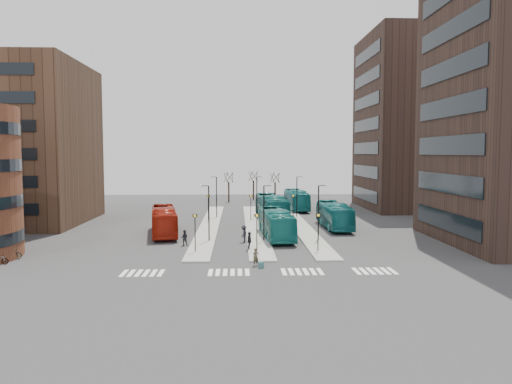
{
  "coord_description": "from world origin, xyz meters",
  "views": [
    {
      "loc": [
        -0.27,
        -36.04,
        9.73
      ],
      "look_at": [
        1.96,
        23.85,
        5.0
      ],
      "focal_mm": 35.0,
      "sensor_mm": 36.0,
      "label": 1
    }
  ],
  "objects_px": {
    "suitcase": "(261,265)",
    "teal_bus_d": "(296,200)",
    "commuter_c": "(244,234)",
    "red_bus": "(164,221)",
    "bicycle_far": "(11,254)",
    "commuter_a": "(184,238)",
    "teal_bus_a": "(276,224)",
    "traveller": "(256,257)",
    "teal_bus_c": "(334,215)",
    "teal_bus_b": "(271,208)",
    "commuter_b": "(249,241)"
  },
  "relations": [
    {
      "from": "suitcase",
      "to": "teal_bus_c",
      "type": "xyz_separation_m",
      "value": [
        10.54,
        22.19,
        1.38
      ]
    },
    {
      "from": "commuter_b",
      "to": "commuter_a",
      "type": "bearing_deg",
      "value": 59.82
    },
    {
      "from": "suitcase",
      "to": "teal_bus_a",
      "type": "bearing_deg",
      "value": 64.23
    },
    {
      "from": "teal_bus_a",
      "to": "red_bus",
      "type": "bearing_deg",
      "value": 164.25
    },
    {
      "from": "teal_bus_b",
      "to": "commuter_b",
      "type": "relative_size",
      "value": 7.01
    },
    {
      "from": "commuter_c",
      "to": "suitcase",
      "type": "bearing_deg",
      "value": 24.02
    },
    {
      "from": "teal_bus_c",
      "to": "commuter_b",
      "type": "relative_size",
      "value": 6.33
    },
    {
      "from": "bicycle_far",
      "to": "commuter_c",
      "type": "bearing_deg",
      "value": -75.52
    },
    {
      "from": "suitcase",
      "to": "teal_bus_c",
      "type": "distance_m",
      "value": 24.61
    },
    {
      "from": "commuter_b",
      "to": "commuter_c",
      "type": "bearing_deg",
      "value": -1.25
    },
    {
      "from": "commuter_a",
      "to": "bicycle_far",
      "type": "bearing_deg",
      "value": 20.65
    },
    {
      "from": "traveller",
      "to": "bicycle_far",
      "type": "distance_m",
      "value": 22.57
    },
    {
      "from": "red_bus",
      "to": "teal_bus_a",
      "type": "bearing_deg",
      "value": -21.42
    },
    {
      "from": "traveller",
      "to": "bicycle_far",
      "type": "relative_size",
      "value": 0.84
    },
    {
      "from": "teal_bus_c",
      "to": "suitcase",
      "type": "bearing_deg",
      "value": -115.95
    },
    {
      "from": "suitcase",
      "to": "teal_bus_c",
      "type": "height_order",
      "value": "teal_bus_c"
    },
    {
      "from": "suitcase",
      "to": "teal_bus_b",
      "type": "relative_size",
      "value": 0.04
    },
    {
      "from": "traveller",
      "to": "teal_bus_c",
      "type": "bearing_deg",
      "value": 37.7
    },
    {
      "from": "teal_bus_c",
      "to": "teal_bus_d",
      "type": "distance_m",
      "value": 20.84
    },
    {
      "from": "commuter_b",
      "to": "bicycle_far",
      "type": "height_order",
      "value": "commuter_b"
    },
    {
      "from": "teal_bus_a",
      "to": "commuter_c",
      "type": "distance_m",
      "value": 4.55
    },
    {
      "from": "teal_bus_c",
      "to": "commuter_c",
      "type": "bearing_deg",
      "value": -140.72
    },
    {
      "from": "teal_bus_b",
      "to": "suitcase",
      "type": "bearing_deg",
      "value": -100.89
    },
    {
      "from": "teal_bus_c",
      "to": "traveller",
      "type": "relative_size",
      "value": 7.63
    },
    {
      "from": "commuter_b",
      "to": "commuter_c",
      "type": "relative_size",
      "value": 1.01
    },
    {
      "from": "teal_bus_c",
      "to": "commuter_c",
      "type": "xyz_separation_m",
      "value": [
        -11.84,
        -9.87,
        -0.72
      ]
    },
    {
      "from": "teal_bus_d",
      "to": "bicycle_far",
      "type": "relative_size",
      "value": 6.58
    },
    {
      "from": "traveller",
      "to": "commuter_b",
      "type": "bearing_deg",
      "value": 67.89
    },
    {
      "from": "teal_bus_a",
      "to": "commuter_c",
      "type": "relative_size",
      "value": 6.43
    },
    {
      "from": "commuter_a",
      "to": "commuter_c",
      "type": "bearing_deg",
      "value": -166.61
    },
    {
      "from": "commuter_c",
      "to": "red_bus",
      "type": "bearing_deg",
      "value": -101.3
    },
    {
      "from": "teal_bus_c",
      "to": "commuter_b",
      "type": "bearing_deg",
      "value": -128.7
    },
    {
      "from": "teal_bus_a",
      "to": "teal_bus_d",
      "type": "relative_size",
      "value": 0.97
    },
    {
      "from": "teal_bus_c",
      "to": "teal_bus_d",
      "type": "height_order",
      "value": "teal_bus_d"
    },
    {
      "from": "red_bus",
      "to": "traveller",
      "type": "height_order",
      "value": "red_bus"
    },
    {
      "from": "commuter_a",
      "to": "commuter_c",
      "type": "height_order",
      "value": "commuter_c"
    },
    {
      "from": "commuter_c",
      "to": "commuter_a",
      "type": "bearing_deg",
      "value": -56.63
    },
    {
      "from": "teal_bus_b",
      "to": "teal_bus_c",
      "type": "distance_m",
      "value": 10.91
    },
    {
      "from": "teal_bus_a",
      "to": "teal_bus_c",
      "type": "bearing_deg",
      "value": 38.27
    },
    {
      "from": "red_bus",
      "to": "traveller",
      "type": "relative_size",
      "value": 7.63
    },
    {
      "from": "commuter_c",
      "to": "teal_bus_d",
      "type": "bearing_deg",
      "value": -179.05
    },
    {
      "from": "suitcase",
      "to": "teal_bus_d",
      "type": "xyz_separation_m",
      "value": [
        8.08,
        42.89,
        1.43
      ]
    },
    {
      "from": "bicycle_far",
      "to": "commuter_a",
      "type": "bearing_deg",
      "value": -73.46
    },
    {
      "from": "teal_bus_d",
      "to": "commuter_a",
      "type": "height_order",
      "value": "teal_bus_d"
    },
    {
      "from": "suitcase",
      "to": "teal_bus_b",
      "type": "xyz_separation_m",
      "value": [
        2.93,
        30.01,
        1.56
      ]
    },
    {
      "from": "traveller",
      "to": "commuter_a",
      "type": "bearing_deg",
      "value": 100.83
    },
    {
      "from": "red_bus",
      "to": "commuter_b",
      "type": "height_order",
      "value": "red_bus"
    },
    {
      "from": "commuter_a",
      "to": "bicycle_far",
      "type": "xyz_separation_m",
      "value": [
        -15.12,
        -6.3,
        -0.33
      ]
    },
    {
      "from": "teal_bus_a",
      "to": "teal_bus_b",
      "type": "bearing_deg",
      "value": 84.19
    },
    {
      "from": "red_bus",
      "to": "commuter_a",
      "type": "distance_m",
      "value": 7.73
    }
  ]
}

